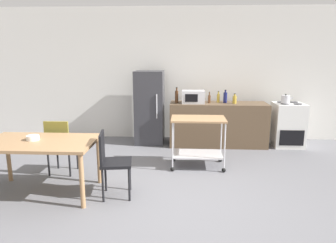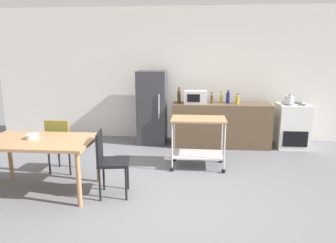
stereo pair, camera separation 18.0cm
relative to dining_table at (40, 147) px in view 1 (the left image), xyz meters
name	(u,v)px [view 1 (the left image)]	position (x,y,z in m)	size (l,w,h in m)	color
ground_plane	(169,199)	(1.75, -0.11, -0.67)	(12.00, 12.00, 0.00)	slate
back_wall	(176,74)	(1.75, 3.09, 0.78)	(8.40, 0.12, 2.90)	silver
kitchen_counter	(218,124)	(2.65, 2.49, -0.22)	(2.00, 0.64, 0.90)	brown
dining_table	(40,147)	(0.00, 0.00, 0.00)	(1.50, 0.90, 0.75)	#A37A51
chair_olive	(60,143)	(-0.01, 0.71, -0.15)	(0.41, 0.41, 0.89)	olive
chair_black	(111,160)	(0.98, -0.04, -0.15)	(0.45, 0.45, 0.89)	black
stove_oven	(288,125)	(4.10, 2.51, -0.22)	(0.60, 0.61, 0.92)	white
refrigerator	(150,107)	(1.20, 2.59, 0.10)	(0.60, 0.63, 1.55)	#333338
kitchen_cart	(198,134)	(2.18, 1.16, -0.10)	(0.91, 0.57, 0.85)	#A37A51
bottle_hot_sauce	(177,96)	(1.78, 2.46, 0.36)	(0.07, 0.07, 0.33)	#4C2D19
microwave	(193,97)	(2.12, 2.45, 0.36)	(0.46, 0.35, 0.26)	silver
bottle_vinegar	(209,99)	(2.46, 2.48, 0.32)	(0.06, 0.06, 0.23)	#4C2D19
bottle_sparkling_water	(218,98)	(2.65, 2.58, 0.32)	(0.06, 0.06, 0.24)	gold
bottle_soda	(225,97)	(2.79, 2.55, 0.34)	(0.08, 0.08, 0.27)	navy
bottle_soy_sauce	(235,99)	(2.97, 2.44, 0.31)	(0.08, 0.08, 0.21)	gold
fruit_bowl	(33,138)	(-0.10, 0.04, 0.11)	(0.17, 0.17, 0.06)	white
kettle	(286,99)	(3.98, 2.41, 0.33)	(0.24, 0.17, 0.19)	silver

